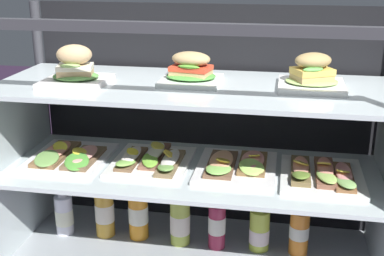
{
  "coord_description": "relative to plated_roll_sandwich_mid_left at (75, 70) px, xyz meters",
  "views": [
    {
      "loc": [
        0.29,
        -1.54,
        1.03
      ],
      "look_at": [
        0.0,
        0.0,
        0.5
      ],
      "focal_mm": 47.99,
      "sensor_mm": 36.0,
      "label": 1
    }
  ],
  "objects": [
    {
      "name": "open_sandwich_tray_right_of_center",
      "position": [
        0.51,
        0.07,
        -0.31
      ],
      "size": [
        0.26,
        0.3,
        0.06
      ],
      "color": "white",
      "rests_on": "shelf_lower_glass"
    },
    {
      "name": "case_frame",
      "position": [
        0.36,
        0.19,
        -0.21
      ],
      "size": [
        1.31,
        0.53,
        0.87
      ],
      "color": "#333338",
      "rests_on": "ground"
    },
    {
      "name": "riser_upper_tier",
      "position": [
        0.36,
        0.05,
        -0.19
      ],
      "size": [
        1.23,
        0.45,
        0.27
      ],
      "color": "silver",
      "rests_on": "shelf_lower_glass"
    },
    {
      "name": "juice_bottle_back_right",
      "position": [
        0.03,
        0.11,
        -0.55
      ],
      "size": [
        0.07,
        0.07,
        0.22
      ],
      "color": "gold",
      "rests_on": "case_base_deck"
    },
    {
      "name": "juice_bottle_front_middle",
      "position": [
        -0.13,
        0.09,
        -0.57
      ],
      "size": [
        0.07,
        0.07,
        0.19
      ],
      "color": "white",
      "rests_on": "case_base_deck"
    },
    {
      "name": "plated_roll_sandwich_left_of_center",
      "position": [
        0.73,
        0.08,
        -0.01
      ],
      "size": [
        0.2,
        0.2,
        0.11
      ],
      "color": "white",
      "rests_on": "shelf_upper_glass"
    },
    {
      "name": "open_sandwich_tray_far_left",
      "position": [
        0.22,
        0.06,
        -0.31
      ],
      "size": [
        0.26,
        0.31,
        0.06
      ],
      "color": "white",
      "rests_on": "shelf_lower_glass"
    },
    {
      "name": "plated_roll_sandwich_near_left_corner",
      "position": [
        0.35,
        0.08,
        -0.01
      ],
      "size": [
        0.19,
        0.19,
        0.1
      ],
      "color": "white",
      "rests_on": "shelf_upper_glass"
    },
    {
      "name": "juice_bottle_back_left",
      "position": [
        0.59,
        0.12,
        -0.57
      ],
      "size": [
        0.07,
        0.07,
        0.2
      ],
      "color": "#BDCE45",
      "rests_on": "case_base_deck"
    },
    {
      "name": "juice_bottle_front_fourth",
      "position": [
        0.73,
        0.11,
        -0.56
      ],
      "size": [
        0.07,
        0.07,
        0.21
      ],
      "color": "orange",
      "rests_on": "case_base_deck"
    },
    {
      "name": "shelf_lower_glass",
      "position": [
        0.36,
        0.05,
        -0.34
      ],
      "size": [
        1.25,
        0.47,
        0.01
      ],
      "primitive_type": "cube",
      "color": "silver",
      "rests_on": "riser_lower_tier"
    },
    {
      "name": "plated_roll_sandwich_mid_left",
      "position": [
        0.0,
        0.0,
        0.0
      ],
      "size": [
        0.19,
        0.19,
        0.13
      ],
      "color": "white",
      "rests_on": "shelf_upper_glass"
    },
    {
      "name": "juice_bottle_front_right_end",
      "position": [
        0.31,
        0.1,
        -0.55
      ],
      "size": [
        0.07,
        0.07,
        0.24
      ],
      "color": "#B4C64B",
      "rests_on": "case_base_deck"
    },
    {
      "name": "juice_bottle_front_second",
      "position": [
        0.44,
        0.1,
        -0.55
      ],
      "size": [
        0.06,
        0.06,
        0.21
      ],
      "color": "#9C2545",
      "rests_on": "case_base_deck"
    },
    {
      "name": "open_sandwich_tray_far_right",
      "position": [
        -0.06,
        0.04,
        -0.31
      ],
      "size": [
        0.26,
        0.3,
        0.06
      ],
      "color": "white",
      "rests_on": "shelf_lower_glass"
    },
    {
      "name": "open_sandwich_tray_near_right_corner",
      "position": [
        0.78,
        0.05,
        -0.31
      ],
      "size": [
        0.26,
        0.3,
        0.06
      ],
      "color": "white",
      "rests_on": "shelf_lower_glass"
    },
    {
      "name": "juice_bottle_near_post",
      "position": [
        0.15,
        0.11,
        -0.55
      ],
      "size": [
        0.07,
        0.07,
        0.22
      ],
      "color": "orange",
      "rests_on": "case_base_deck"
    },
    {
      "name": "case_base_deck",
      "position": [
        0.36,
        0.05,
        -0.66
      ],
      "size": [
        1.31,
        0.53,
        0.04
      ],
      "primitive_type": "cube",
      "color": "#979EA3",
      "rests_on": "ground"
    },
    {
      "name": "riser_lower_tier",
      "position": [
        0.36,
        0.05,
        -0.49
      ],
      "size": [
        1.23,
        0.45,
        0.3
      ],
      "color": "silver",
      "rests_on": "case_base_deck"
    },
    {
      "name": "shelf_upper_glass",
      "position": [
        0.36,
        0.05,
        -0.05
      ],
      "size": [
        1.25,
        0.47,
        0.01
      ],
      "primitive_type": "cube",
      "color": "silver",
      "rests_on": "riser_upper_tier"
    }
  ]
}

